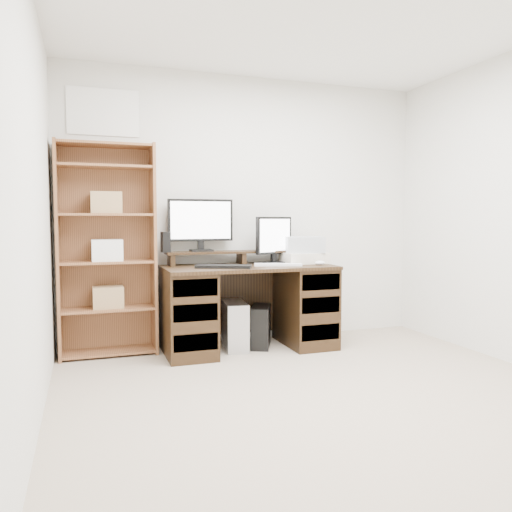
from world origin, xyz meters
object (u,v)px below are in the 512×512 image
desk (248,306)px  tower_silver (235,325)px  monitor_wide (201,222)px  printer (304,258)px  monitor_small (274,238)px  tower_black (261,326)px  bookshelf (107,248)px

desk → tower_silver: size_ratio=3.55×
monitor_wide → printer: 1.02m
monitor_small → tower_black: 0.82m
monitor_small → monitor_wide: bearing=149.6°
printer → tower_silver: 0.90m
monitor_wide → monitor_small: 0.69m
desk → printer: size_ratio=3.78×
monitor_small → printer: bearing=-29.1°
monitor_small → printer: monitor_small is taller
desk → bookshelf: bearing=169.9°
desk → monitor_wide: (-0.37, 0.25, 0.74)m
tower_black → bookshelf: (-1.32, 0.18, 0.73)m
tower_black → desk: bearing=-141.7°
monitor_wide → bookshelf: bookshelf is taller
desk → tower_silver: (-0.11, 0.04, -0.18)m
printer → tower_silver: printer is taller
bookshelf → tower_silver: bearing=-9.2°
monitor_wide → bookshelf: bearing=-178.2°
tower_silver → bookshelf: bearing=177.9°
desk → tower_silver: bearing=161.3°
monitor_wide → printer: monitor_wide is taller
desk → monitor_wide: 0.87m
monitor_wide → monitor_small: monitor_wide is taller
monitor_wide → bookshelf: (-0.82, -0.04, -0.22)m
monitor_wide → tower_silver: size_ratio=1.41×
tower_black → monitor_wide: bearing=-179.7°
monitor_small → tower_silver: monitor_small is taller
desk → tower_black: bearing=14.9°
desk → tower_silver: 0.22m
printer → bookshelf: bookshelf is taller
desk → tower_black: desk is taller
monitor_small → bookshelf: 1.49m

